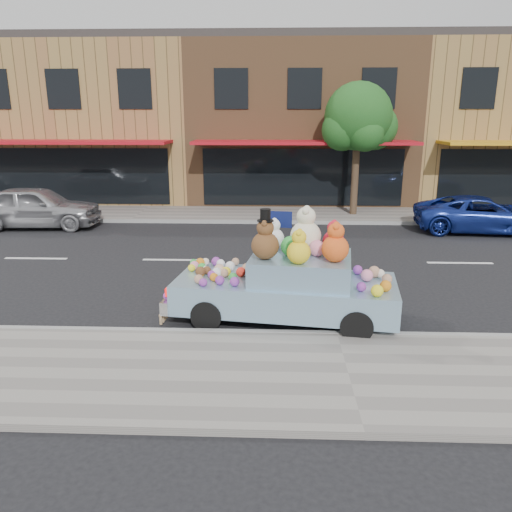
{
  "coord_description": "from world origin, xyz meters",
  "views": [
    {
      "loc": [
        -1.17,
        -13.49,
        3.98
      ],
      "look_at": [
        -1.53,
        -3.89,
        1.25
      ],
      "focal_mm": 35.0,
      "sensor_mm": 36.0,
      "label": 1
    }
  ],
  "objects_px": {
    "street_tree": "(358,122)",
    "art_car": "(287,281)",
    "car_silver": "(36,207)",
    "car_blue": "(481,214)"
  },
  "relations": [
    {
      "from": "art_car",
      "to": "street_tree",
      "type": "bearing_deg",
      "value": 82.64
    },
    {
      "from": "art_car",
      "to": "car_blue",
      "type": "bearing_deg",
      "value": 57.22
    },
    {
      "from": "car_silver",
      "to": "car_blue",
      "type": "xyz_separation_m",
      "value": [
        15.85,
        -0.1,
        -0.14
      ]
    },
    {
      "from": "street_tree",
      "to": "car_silver",
      "type": "xyz_separation_m",
      "value": [
        -11.82,
        -2.52,
        -2.93
      ]
    },
    {
      "from": "car_silver",
      "to": "art_car",
      "type": "relative_size",
      "value": 0.96
    },
    {
      "from": "car_silver",
      "to": "car_blue",
      "type": "height_order",
      "value": "car_silver"
    },
    {
      "from": "street_tree",
      "to": "art_car",
      "type": "distance_m",
      "value": 11.46
    },
    {
      "from": "car_silver",
      "to": "car_blue",
      "type": "bearing_deg",
      "value": -93.43
    },
    {
      "from": "street_tree",
      "to": "art_car",
      "type": "xyz_separation_m",
      "value": [
        -2.93,
        -10.7,
        -2.88
      ]
    },
    {
      "from": "car_silver",
      "to": "art_car",
      "type": "bearing_deg",
      "value": -135.66
    }
  ]
}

